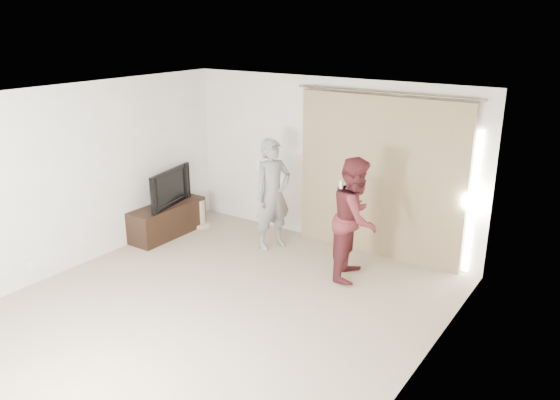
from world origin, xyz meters
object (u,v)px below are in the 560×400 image
(tv, at_px, (165,187))
(person_man, at_px, (273,194))
(person_woman, at_px, (355,218))
(tv_console, at_px, (168,220))

(tv, bearing_deg, person_man, -83.35)
(person_man, height_order, person_woman, person_man)
(tv, relative_size, person_woman, 0.62)
(tv, xyz_separation_m, person_man, (1.73, 0.56, 0.04))
(tv_console, relative_size, tv, 1.29)
(tv_console, bearing_deg, person_woman, 6.35)
(tv_console, bearing_deg, tv, 90.00)
(person_man, xyz_separation_m, person_woman, (1.51, -0.20, -0.02))
(person_man, relative_size, person_woman, 1.02)
(tv_console, relative_size, person_man, 0.79)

